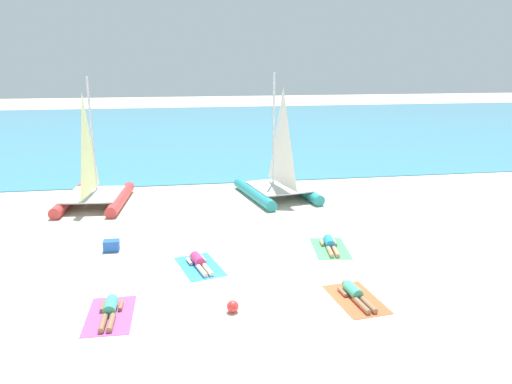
{
  "coord_description": "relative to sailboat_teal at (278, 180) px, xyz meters",
  "views": [
    {
      "loc": [
        -2.89,
        -12.4,
        6.03
      ],
      "look_at": [
        0.0,
        5.04,
        1.2
      ],
      "focal_mm": 34.26,
      "sensor_mm": 36.0,
      "label": 1
    }
  ],
  "objects": [
    {
      "name": "sunbather_center_left",
      "position": [
        -3.9,
        -7.02,
        -0.68
      ],
      "size": [
        0.77,
        1.55,
        0.3
      ],
      "rotation": [
        0.0,
        0.0,
        0.25
      ],
      "color": "#D83372",
      "rests_on": "towel_center_left"
    },
    {
      "name": "ocean_water",
      "position": [
        -1.54,
        22.88,
        -0.79
      ],
      "size": [
        120.0,
        40.0,
        0.05
      ],
      "primitive_type": "cube",
      "color": "teal",
      "rests_on": "ground"
    },
    {
      "name": "towel_leftmost",
      "position": [
        -6.19,
        -9.64,
        -0.81
      ],
      "size": [
        1.13,
        1.92,
        0.01
      ],
      "primitive_type": "cube",
      "rotation": [
        0.0,
        0.0,
        -0.02
      ],
      "color": "#D84C99",
      "rests_on": "ground"
    },
    {
      "name": "sunbather_center_right",
      "position": [
        0.01,
        -9.76,
        -0.68
      ],
      "size": [
        0.59,
        1.57,
        0.3
      ],
      "rotation": [
        0.0,
        0.0,
        0.12
      ],
      "color": "#3FB28C",
      "rests_on": "towel_center_right"
    },
    {
      "name": "sailboat_red",
      "position": [
        -7.95,
        0.04,
        -0.02
      ],
      "size": [
        2.99,
        4.33,
        5.35
      ],
      "rotation": [
        0.0,
        0.0,
        -0.09
      ],
      "color": "#CC3838",
      "rests_on": "ground"
    },
    {
      "name": "ground_plane",
      "position": [
        -1.54,
        1.67,
        -0.82
      ],
      "size": [
        120.0,
        120.0,
        0.0
      ],
      "primitive_type": "plane",
      "color": "beige"
    },
    {
      "name": "sailboat_teal",
      "position": [
        0.0,
        0.0,
        0.0
      ],
      "size": [
        3.46,
        4.64,
        5.47
      ],
      "rotation": [
        0.0,
        0.0,
        0.2
      ],
      "color": "teal",
      "rests_on": "ground"
    },
    {
      "name": "towel_rightmost",
      "position": [
        0.44,
        -6.33,
        -0.81
      ],
      "size": [
        1.33,
        2.02,
        0.01
      ],
      "primitive_type": "cube",
      "rotation": [
        0.0,
        0.0,
        -0.12
      ],
      "color": "#4CB266",
      "rests_on": "ground"
    },
    {
      "name": "cooler_box",
      "position": [
        -6.64,
        -5.35,
        -0.64
      ],
      "size": [
        0.5,
        0.36,
        0.36
      ],
      "primitive_type": "cube",
      "color": "blue",
      "rests_on": "ground"
    },
    {
      "name": "beach_ball",
      "position": [
        -3.22,
        -9.95,
        -0.67
      ],
      "size": [
        0.3,
        0.3,
        0.3
      ],
      "primitive_type": "sphere",
      "color": "red",
      "rests_on": "ground"
    },
    {
      "name": "towel_center_left",
      "position": [
        -3.88,
        -7.08,
        -0.81
      ],
      "size": [
        1.54,
        2.12,
        0.01
      ],
      "primitive_type": "cube",
      "rotation": [
        0.0,
        0.0,
        0.25
      ],
      "color": "#338CD8",
      "rests_on": "ground"
    },
    {
      "name": "towel_center_right",
      "position": [
        0.01,
        -9.82,
        -0.81
      ],
      "size": [
        1.31,
        2.01,
        0.01
      ],
      "primitive_type": "cube",
      "rotation": [
        0.0,
        0.0,
        0.12
      ],
      "color": "#EA5933",
      "rests_on": "ground"
    },
    {
      "name": "sunbather_rightmost",
      "position": [
        0.44,
        -6.26,
        -0.68
      ],
      "size": [
        0.6,
        1.57,
        0.3
      ],
      "rotation": [
        0.0,
        0.0,
        -0.12
      ],
      "color": "#268CCC",
      "rests_on": "towel_rightmost"
    },
    {
      "name": "sunbather_leftmost",
      "position": [
        -6.19,
        -9.57,
        -0.68
      ],
      "size": [
        0.55,
        1.56,
        0.3
      ],
      "rotation": [
        0.0,
        0.0,
        -0.02
      ],
      "color": "#3FB28C",
      "rests_on": "towel_leftmost"
    }
  ]
}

